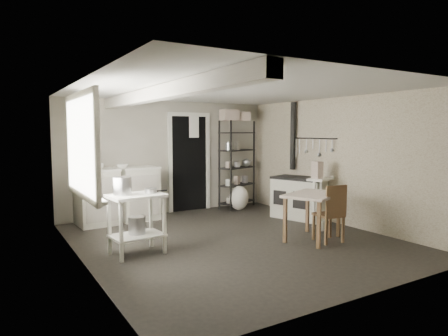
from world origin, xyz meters
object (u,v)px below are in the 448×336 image
stove (300,196)px  work_table (313,215)px  shelf_rack (237,165)px  base_cabinets (118,197)px  flour_sack (239,199)px  stockpot (122,187)px  chair (329,210)px  prep_table (137,225)px

stove → work_table: stove is taller
shelf_rack → stove: bearing=-96.3°
base_cabinets → flour_sack: (2.55, -0.22, -0.22)m
work_table → flour_sack: 2.60m
stove → flour_sack: 1.44m
stockpot → chair: stockpot is taller
base_cabinets → work_table: size_ratio=1.62×
prep_table → base_cabinets: bearing=80.6°
stockpot → flour_sack: stockpot is taller
shelf_rack → work_table: (-0.45, -2.85, -0.57)m
prep_table → flour_sack: prep_table is taller
shelf_rack → flour_sack: shelf_rack is taller
stockpot → shelf_rack: shelf_rack is taller
stockpot → flour_sack: 3.65m
stockpot → base_cabinets: (0.52, 2.06, -0.48)m
base_cabinets → flour_sack: bearing=-8.4°
prep_table → work_table: bearing=-15.0°
prep_table → base_cabinets: size_ratio=0.54×
chair → stockpot: bearing=170.5°
stove → flour_sack: stove is taller
work_table → prep_table: bearing=165.0°
prep_table → shelf_rack: 3.77m
work_table → flour_sack: size_ratio=1.84×
stove → work_table: (-0.86, -1.26, -0.06)m
stockpot → stove: 3.69m
prep_table → shelf_rack: shelf_rack is taller
base_cabinets → flour_sack: size_ratio=2.99×
base_cabinets → work_table: bearing=-54.8°
prep_table → shelf_rack: (3.03, 2.16, 0.55)m
chair → shelf_rack: bearing=92.5°
shelf_rack → stockpot: bearing=-167.4°
shelf_rack → stove: 1.72m
shelf_rack → chair: size_ratio=2.16×
prep_table → stove: stove is taller
prep_table → stove: 3.49m
prep_table → shelf_rack: bearing=35.5°
stockpot → work_table: (2.76, -0.73, -0.56)m
prep_table → stockpot: stockpot is taller
stockpot → work_table: size_ratio=0.28×
base_cabinets → work_table: base_cabinets is taller
stove → chair: (-0.73, -1.46, 0.04)m
work_table → flour_sack: bearing=83.0°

